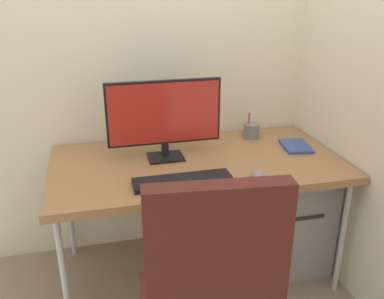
% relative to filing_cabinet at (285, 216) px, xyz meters
% --- Properties ---
extents(ground_plane, '(8.00, 8.00, 0.00)m').
position_rel_filing_cabinet_xyz_m(ground_plane, '(-0.55, 0.02, -0.31)').
color(ground_plane, gray).
extents(wall_back, '(2.69, 0.04, 2.80)m').
position_rel_filing_cabinet_xyz_m(wall_back, '(-0.55, 0.45, 1.09)').
color(wall_back, beige).
rests_on(wall_back, ground_plane).
extents(wall_side_right, '(0.04, 1.95, 2.80)m').
position_rel_filing_cabinet_xyz_m(wall_side_right, '(0.26, -0.14, 1.09)').
color(wall_side_right, beige).
rests_on(wall_side_right, ground_plane).
extents(desk, '(1.55, 0.81, 0.72)m').
position_rel_filing_cabinet_xyz_m(desk, '(-0.55, 0.02, 0.38)').
color(desk, '#996B42').
rests_on(desk, ground_plane).
extents(filing_cabinet, '(0.43, 0.48, 0.62)m').
position_rel_filing_cabinet_xyz_m(filing_cabinet, '(0.00, 0.00, 0.00)').
color(filing_cabinet, gray).
rests_on(filing_cabinet, ground_plane).
extents(monitor, '(0.61, 0.15, 0.43)m').
position_rel_filing_cabinet_xyz_m(monitor, '(-0.71, 0.10, 0.65)').
color(monitor, black).
rests_on(monitor, desk).
extents(keyboard, '(0.48, 0.14, 0.03)m').
position_rel_filing_cabinet_xyz_m(keyboard, '(-0.68, -0.23, 0.43)').
color(keyboard, black).
rests_on(keyboard, desk).
extents(mouse, '(0.07, 0.11, 0.04)m').
position_rel_filing_cabinet_xyz_m(mouse, '(-0.32, -0.28, 0.43)').
color(mouse, slate).
rests_on(mouse, desk).
extents(pen_holder, '(0.10, 0.10, 0.16)m').
position_rel_filing_cabinet_xyz_m(pen_holder, '(-0.13, 0.28, 0.46)').
color(pen_holder, slate).
rests_on(pen_holder, desk).
extents(notebook, '(0.18, 0.23, 0.02)m').
position_rel_filing_cabinet_xyz_m(notebook, '(0.06, 0.06, 0.42)').
color(notebook, '#334C8C').
rests_on(notebook, desk).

